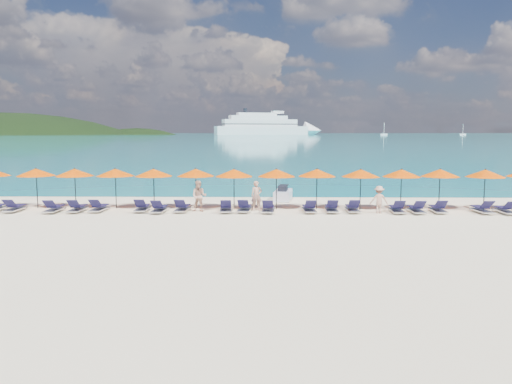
{
  "coord_description": "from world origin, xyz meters",
  "views": [
    {
      "loc": [
        0.48,
        -22.3,
        4.3
      ],
      "look_at": [
        0.0,
        3.0,
        1.2
      ],
      "focal_mm": 35.0,
      "sensor_mm": 36.0,
      "label": 1
    }
  ],
  "objects": [
    {
      "name": "umbrella_6",
      "position": [
        -1.25,
        4.9,
        2.02
      ],
      "size": [
        2.1,
        2.1,
        2.28
      ],
      "color": "black",
      "rests_on": "ground"
    },
    {
      "name": "umbrella_5",
      "position": [
        -3.38,
        5.13,
        2.02
      ],
      "size": [
        2.1,
        2.1,
        2.28
      ],
      "color": "black",
      "rests_on": "ground"
    },
    {
      "name": "lounger_15",
      "position": [
        7.41,
        3.79,
        0.24
      ],
      "size": [
        0.7,
        1.73,
        0.66
      ],
      "rotation": [
        0.0,
        0.0,
        -0.05
      ],
      "color": "silver",
      "rests_on": "ground"
    },
    {
      "name": "umbrella_3",
      "position": [
        -7.87,
        5.15,
        2.02
      ],
      "size": [
        2.1,
        2.1,
        2.28
      ],
      "color": "black",
      "rests_on": "ground"
    },
    {
      "name": "ground",
      "position": [
        0.0,
        0.0,
        0.0
      ],
      "size": [
        1400.0,
        1400.0,
        0.0
      ],
      "primitive_type": "plane",
      "color": "beige"
    },
    {
      "name": "umbrella_9",
      "position": [
        5.69,
        4.93,
        2.02
      ],
      "size": [
        2.1,
        2.1,
        2.28
      ],
      "color": "black",
      "rests_on": "ground"
    },
    {
      "name": "sailboat_near",
      "position": [
        119.49,
        484.4,
        1.29
      ],
      "size": [
        6.84,
        2.28,
        12.54
      ],
      "color": "white",
      "rests_on": "ground"
    },
    {
      "name": "beachgoer_a",
      "position": [
        0.0,
        4.48,
        0.81
      ],
      "size": [
        0.63,
        0.46,
        1.62
      ],
      "primitive_type": "imported",
      "rotation": [
        0.0,
        0.0,
        0.13
      ],
      "color": "tan",
      "rests_on": "ground"
    },
    {
      "name": "sea",
      "position": [
        0.0,
        660.0,
        0.01
      ],
      "size": [
        1600.0,
        1300.0,
        0.01
      ],
      "primitive_type": "cube",
      "color": "#1FA9B2",
      "rests_on": "ground"
    },
    {
      "name": "umbrella_10",
      "position": [
        7.91,
        4.95,
        2.02
      ],
      "size": [
        2.1,
        2.1,
        2.28
      ],
      "color": "black",
      "rests_on": "ground"
    },
    {
      "name": "umbrella_2",
      "position": [
        -10.12,
        5.08,
        2.02
      ],
      "size": [
        2.1,
        2.1,
        2.28
      ],
      "color": "black",
      "rests_on": "ground"
    },
    {
      "name": "jetski",
      "position": [
        1.59,
        8.72,
        0.37
      ],
      "size": [
        1.3,
        2.66,
        0.91
      ],
      "rotation": [
        0.0,
        0.0,
        -0.14
      ],
      "color": "silver",
      "rests_on": "ground"
    },
    {
      "name": "umbrella_11",
      "position": [
        10.06,
        5.11,
        2.02
      ],
      "size": [
        2.1,
        2.1,
        2.28
      ],
      "color": "black",
      "rests_on": "ground"
    },
    {
      "name": "lounger_2",
      "position": [
        -12.95,
        3.83,
        0.24
      ],
      "size": [
        0.63,
        1.7,
        0.66
      ],
      "rotation": [
        0.0,
        0.0,
        0.01
      ],
      "color": "silver",
      "rests_on": "ground"
    },
    {
      "name": "lounger_18",
      "position": [
        11.88,
        3.82,
        0.24
      ],
      "size": [
        0.72,
        1.73,
        0.66
      ],
      "rotation": [
        0.0,
        0.0,
        0.06
      ],
      "color": "silver",
      "rests_on": "ground"
    },
    {
      "name": "lounger_3",
      "position": [
        -10.74,
        3.64,
        0.24
      ],
      "size": [
        0.62,
        1.7,
        0.66
      ],
      "rotation": [
        0.0,
        0.0,
        -0.0
      ],
      "color": "silver",
      "rests_on": "ground"
    },
    {
      "name": "lounger_11",
      "position": [
        0.64,
        3.79,
        0.24
      ],
      "size": [
        0.72,
        1.73,
        0.66
      ],
      "rotation": [
        0.0,
        0.0,
        -0.06
      ],
      "color": "silver",
      "rests_on": "ground"
    },
    {
      "name": "lounger_9",
      "position": [
        -1.62,
        3.87,
        0.24
      ],
      "size": [
        0.74,
        1.74,
        0.66
      ],
      "rotation": [
        0.0,
        0.0,
        0.07
      ],
      "color": "silver",
      "rests_on": "ground"
    },
    {
      "name": "umbrella_1",
      "position": [
        -12.32,
        5.18,
        2.02
      ],
      "size": [
        2.1,
        2.1,
        2.28
      ],
      "color": "black",
      "rests_on": "ground"
    },
    {
      "name": "cruise_ship",
      "position": [
        6.61,
        560.99,
        9.35
      ],
      "size": [
        129.24,
        58.08,
        35.91
      ],
      "rotation": [
        0.0,
        0.0,
        0.3
      ],
      "color": "white",
      "rests_on": "ground"
    },
    {
      "name": "umbrella_7",
      "position": [
        1.09,
        4.98,
        2.02
      ],
      "size": [
        2.1,
        2.1,
        2.28
      ],
      "color": "black",
      "rests_on": "ground"
    },
    {
      "name": "lounger_6",
      "position": [
        -6.12,
        4.0,
        0.24
      ],
      "size": [
        0.66,
        1.71,
        0.66
      ],
      "rotation": [
        0.0,
        0.0,
        0.02
      ],
      "color": "silver",
      "rests_on": "ground"
    },
    {
      "name": "umbrella_8",
      "position": [
        3.32,
        5.13,
        2.02
      ],
      "size": [
        2.1,
        2.1,
        2.28
      ],
      "color": "black",
      "rests_on": "ground"
    },
    {
      "name": "lounger_12",
      "position": [
        2.81,
        3.88,
        0.24
      ],
      "size": [
        0.71,
        1.73,
        0.66
      ],
      "rotation": [
        0.0,
        0.0,
        0.05
      ],
      "color": "silver",
      "rests_on": "ground"
    },
    {
      "name": "lounger_7",
      "position": [
        -5.13,
        3.66,
        0.24
      ],
      "size": [
        0.7,
        1.73,
        0.66
      ],
      "rotation": [
        0.0,
        0.0,
        -0.05
      ],
      "color": "silver",
      "rests_on": "ground"
    },
    {
      "name": "lounger_16",
      "position": [
        8.42,
        3.74,
        0.24
      ],
      "size": [
        0.62,
        1.7,
        0.66
      ],
      "rotation": [
        0.0,
        0.0,
        0.0
      ],
      "color": "silver",
      "rests_on": "ground"
    },
    {
      "name": "lounger_5",
      "position": [
        -8.44,
        3.92,
        0.24
      ],
      "size": [
        0.68,
        1.72,
        0.66
      ],
      "rotation": [
        0.0,
        0.0,
        -0.03
      ],
      "color": "silver",
      "rests_on": "ground"
    },
    {
      "name": "lounger_13",
      "position": [
        4.0,
        3.94,
        0.24
      ],
      "size": [
        0.68,
        1.72,
        0.66
      ],
      "rotation": [
        0.0,
        0.0,
        -0.03
      ],
      "color": "silver",
      "rests_on": "ground"
    },
    {
      "name": "beachgoer_c",
      "position": [
        6.45,
        3.73,
        0.72
      ],
      "size": [
        0.94,
        0.45,
        1.45
      ],
      "primitive_type": "imported",
      "rotation": [
        0.0,
        0.0,
        3.12
      ],
      "color": "tan",
      "rests_on": "ground"
    },
    {
      "name": "beachgoer_b",
      "position": [
        -3.06,
        4.02,
        0.84
      ],
      "size": [
        0.87,
        0.56,
        1.68
      ],
      "primitive_type": "imported",
      "rotation": [
        0.0,
        0.0,
        -0.12
      ],
      "color": "tan",
      "rests_on": "ground"
    },
    {
      "name": "lounger_17",
      "position": [
        9.6,
        3.9,
        0.24
      ],
      "size": [
        0.7,
        1.73,
        0.66
      ],
      "rotation": [
        0.0,
        0.0,
        -0.04
      ],
      "color": "silver",
      "rests_on": "ground"
    },
    {
      "name": "headland_main",
      "position": [
        -300.0,
        540.0,
        -38.0
      ],
      "size": [
        374.0,
        242.0,
        126.5
      ],
      "color": "black",
      "rests_on": "ground"
    },
    {
      "name": "lounger_19",
      "position": [
        13.0,
        3.65,
        0.24
      ],
      "size": [
        0.65,
        1.71,
        0.66
      ],
      "rotation": [
        0.0,
        0.0,
        0.02
      ],
      "color": "silver",
      "rests_on": "ground"
    },
    {
      "name": "lounger_14",
      "position": [
        5.12,
        4.01,
        0.24
      ],
      "size": [
        0.65,
        1.71,
        0.66
      ],
      "rotation": [
        0.0,
        0.0,
        -0.02
      ],
      "color": "silver",
      "rests_on": "ground"
    },
    {
      "name": "umbrella_12",
      "position": [
        12.43,
        4.91,
        2.02
      ],
      "size": [
        2.1,
        2.1,
        2.28
      ],
      "color": "black",
      "rests_on": "ground"
    },
    {
      "name": "lounger_10",
      "position": [
        -0.63,
        3.95,
        0.24
      ],
      "size": [
        0.76,
        1.75,
        0.66
      ],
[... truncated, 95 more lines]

